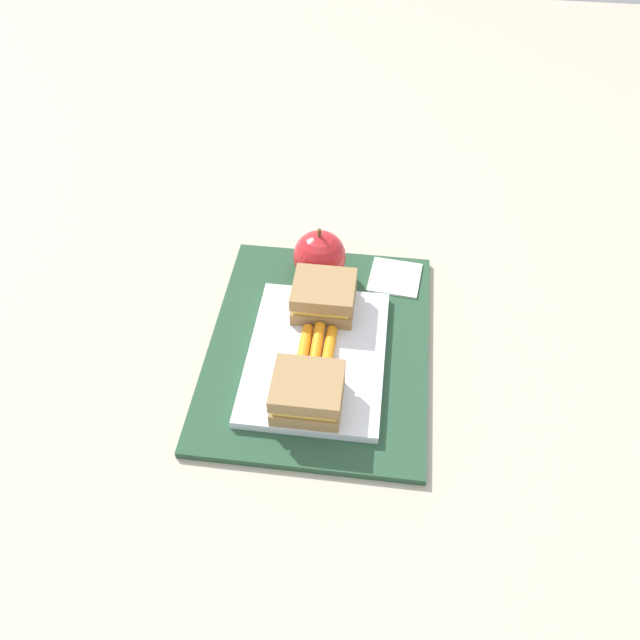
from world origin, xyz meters
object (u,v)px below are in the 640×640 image
Objects in this scene: food_tray at (316,356)px; sandwich_half_right at (324,296)px; sandwich_half_left at (307,393)px; paper_napkin at (395,277)px; apple at (320,256)px; carrot_sticks_bundle at (317,349)px.

food_tray is 0.08m from sandwich_half_right.
sandwich_half_left is 0.26m from paper_napkin.
sandwich_half_left is at bearing -176.30° from apple.
sandwich_half_left is at bearing 179.73° from carrot_sticks_bundle.
sandwich_half_right is at bearing -168.60° from apple.
apple is (0.15, 0.02, 0.02)m from carrot_sticks_bundle.
carrot_sticks_bundle is (0.08, -0.00, -0.01)m from sandwich_half_left.
sandwich_half_right is (0.16, 0.00, 0.00)m from sandwich_half_left.
carrot_sticks_bundle is 0.15m from apple.
apple is at bearing 5.60° from food_tray.
paper_napkin is (0.16, -0.09, -0.00)m from food_tray.
sandwich_half_right reaches higher than food_tray.
sandwich_half_left is 0.95× the size of apple.
food_tray is 2.88× the size of sandwich_half_left.
food_tray is at bearing -174.40° from apple.
carrot_sticks_bundle reaches higher than paper_napkin.
food_tray is 0.18m from paper_napkin.
paper_napkin is (0.24, -0.09, -0.03)m from sandwich_half_left.
apple is at bearing 94.46° from paper_napkin.
food_tray is at bearing 0.00° from sandwich_half_left.
sandwich_half_left is 0.16m from sandwich_half_right.
sandwich_half_right is at bearing 0.28° from carrot_sticks_bundle.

